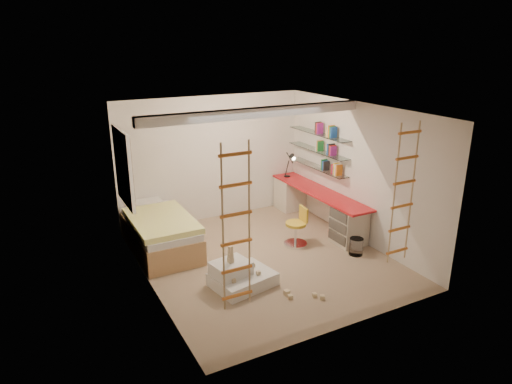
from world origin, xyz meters
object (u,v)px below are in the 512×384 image
swivel_chair (297,231)px  desk (317,206)px  bed (160,232)px  play_platform (239,276)px

swivel_chair → desk: bearing=35.5°
bed → swivel_chair: swivel_chair is taller
bed → swivel_chair: bearing=-23.8°
desk → bed: 3.22m
desk → swivel_chair: 1.12m
bed → swivel_chair: size_ratio=2.71×
swivel_chair → play_platform: bearing=-152.4°
desk → play_platform: size_ratio=2.72×
bed → play_platform: size_ratio=1.94×
desk → play_platform: 2.91m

